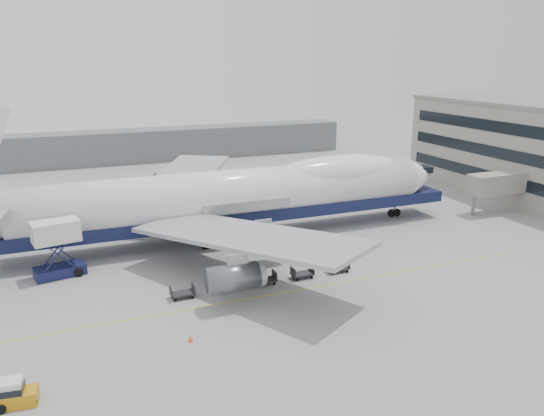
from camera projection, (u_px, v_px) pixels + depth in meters
name	position (u px, v px, depth m)	size (l,w,h in m)	color
ground	(266.00, 270.00, 58.06)	(260.00, 260.00, 0.00)	gray
apron_line	(288.00, 292.00, 52.71)	(60.00, 0.15, 0.01)	gold
hangar	(106.00, 147.00, 115.81)	(110.00, 8.00, 7.00)	slate
airliner	(236.00, 195.00, 67.43)	(67.00, 55.30, 19.98)	white
catering_truck	(57.00, 245.00, 55.75)	(5.46, 4.21, 6.12)	#161A44
baggage_tug	(14.00, 394.00, 35.36)	(2.78, 1.72, 1.93)	#BF8311
traffic_cone	(190.00, 338.00, 43.47)	(0.41, 0.41, 0.60)	#E6480C
dolly_0	(182.00, 293.00, 51.30)	(2.30, 1.35, 1.30)	#2D2D30
dolly_1	(225.00, 286.00, 52.86)	(2.30, 1.35, 1.30)	#2D2D30
dolly_2	(265.00, 279.00, 54.41)	(2.30, 1.35, 1.30)	#2D2D30
dolly_3	(302.00, 273.00, 55.96)	(2.30, 1.35, 1.30)	#2D2D30
dolly_4	(338.00, 267.00, 57.52)	(2.30, 1.35, 1.30)	#2D2D30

